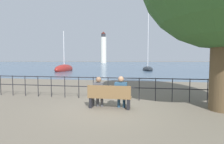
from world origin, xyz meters
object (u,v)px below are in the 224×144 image
seated_person_left (99,90)px  sailboat_2 (64,69)px  harbor_lighthouse (103,48)px  park_bench (109,97)px  seated_person_right (121,91)px  sailboat_0 (148,69)px

seated_person_left → sailboat_2: size_ratio=0.16×
seated_person_left → harbor_lighthouse: (-26.64, 118.26, 9.99)m
park_bench → sailboat_2: (-12.34, 22.20, -0.07)m
seated_person_right → park_bench: bearing=-170.4°
seated_person_right → sailboat_0: (1.74, 27.02, -0.38)m
seated_person_right → sailboat_2: size_ratio=0.17×
seated_person_left → sailboat_2: (-11.91, 22.12, -0.31)m
harbor_lighthouse → seated_person_left: bearing=-77.3°
sailboat_0 → harbor_lighthouse: bearing=103.7°
seated_person_left → seated_person_right: 0.87m
sailboat_0 → sailboat_2: 15.32m
sailboat_0 → sailboat_2: bearing=-165.4°
park_bench → seated_person_left: seated_person_left is taller
seated_person_right → sailboat_2: bearing=120.0°
park_bench → harbor_lighthouse: bearing=102.9°
sailboat_2 → harbor_lighthouse: 97.80m
sailboat_0 → park_bench: bearing=-98.6°
park_bench → seated_person_right: (0.44, 0.07, 0.26)m
sailboat_2 → sailboat_0: bearing=18.5°
sailboat_0 → sailboat_2: (-14.52, -4.89, 0.05)m
seated_person_right → sailboat_0: bearing=86.3°
park_bench → sailboat_2: size_ratio=0.22×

